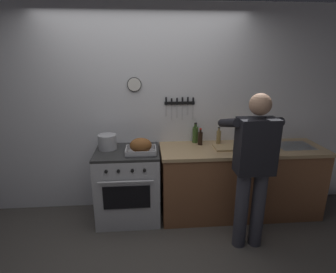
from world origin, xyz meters
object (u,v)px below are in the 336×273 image
Objects in this scene: person_cook at (253,163)px; stock_pot at (107,142)px; stove at (128,185)px; bottle_vinegar at (219,137)px; roasting_pan at (141,146)px; bottle_olive_oil at (195,134)px; cutting_board at (229,147)px; bottle_soy_sauce at (200,138)px.

person_cook reaches higher than stock_pot.
bottle_vinegar is (1.16, 0.17, 0.54)m from stove.
bottle_vinegar reaches higher than roasting_pan.
person_cook reaches higher than bottle_olive_oil.
bottle_vinegar reaches higher than cutting_board.
bottle_olive_oil reaches higher than roasting_pan.
stove is 1.29m from bottle_vinegar.
roasting_pan is 0.98× the size of cutting_board.
person_cook is at bearing -25.13° from stove.
cutting_board is at bearing 19.84° from person_cook.
bottle_olive_oil is (0.70, 0.35, 0.03)m from roasting_pan.
bottle_soy_sauce reaches higher than stove.
roasting_pan is at bearing -30.85° from stove.
roasting_pan reaches higher than stove.
bottle_olive_oil reaches higher than stock_pot.
cutting_board is (1.25, -0.01, 0.46)m from stove.
stock_pot reaches higher than cutting_board.
cutting_board is 0.47m from bottle_olive_oil.
bottle_soy_sauce is 0.24m from bottle_vinegar.
bottle_soy_sauce reaches higher than stock_pot.
roasting_pan is 1.08m from cutting_board.
bottle_vinegar reaches higher than stove.
bottle_soy_sauce is at bearing 3.43° from stock_pot.
bottle_vinegar is at bearing 115.86° from cutting_board.
bottle_soy_sauce is (-0.33, 0.17, 0.08)m from cutting_board.
stock_pot is at bearing -176.57° from bottle_soy_sauce.
bottle_olive_oil reaches higher than cutting_board.
cutting_board is at bearing -27.18° from bottle_soy_sauce.
bottle_vinegar is at bearing 3.27° from stock_pot.
bottle_vinegar is at bearing 24.66° from person_cook.
bottle_soy_sauce is (0.05, -0.09, -0.02)m from bottle_olive_oil.
stock_pot is (-0.23, 0.09, 0.54)m from stove.
cutting_board is at bearing -3.80° from stock_pot.
stock_pot is (-0.41, 0.19, 0.00)m from roasting_pan.
person_cook is at bearing -63.13° from bottle_soy_sauce.
bottle_olive_oil reaches higher than bottle_vinegar.
stove is at bearing -170.33° from bottle_soy_sauce.
bottle_olive_oil is (-0.44, 0.87, 0.06)m from person_cook.
stove is 3.42× the size of bottle_olive_oil.
person_cook is at bearing -24.45° from stock_pot.
roasting_pan is 0.78m from bottle_olive_oil.
stove is 4.02× the size of bottle_vinegar.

